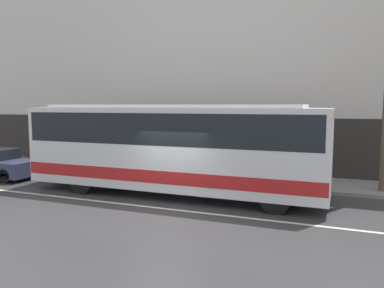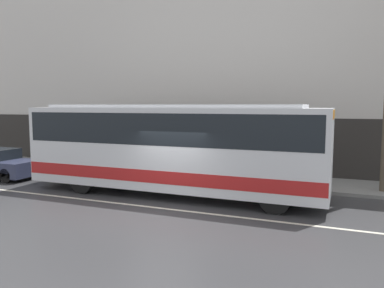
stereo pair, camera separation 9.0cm
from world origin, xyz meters
The scene contains 6 objects.
ground_plane centered at (0.00, 0.00, 0.00)m, with size 60.00×60.00×0.00m, color #38383A.
sidewalk centered at (0.00, 5.47, 0.07)m, with size 60.00×2.95×0.14m.
building_facade centered at (0.00, 7.09, 5.52)m, with size 60.00×0.35×11.45m.
lane_stripe centered at (0.00, 0.00, 0.00)m, with size 54.00×0.14×0.01m.
transit_bus centered at (-0.62, 1.87, 1.92)m, with size 11.39×2.52×3.42m.
pedestrian_waiting centered at (1.55, 5.37, 0.97)m, with size 0.36×0.36×1.77m.
Camera 1 is at (5.27, -10.83, 3.40)m, focal length 35.00 mm.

